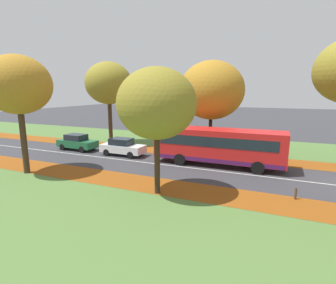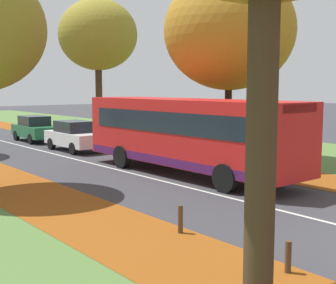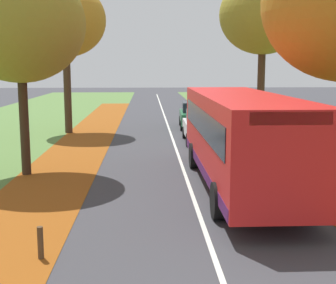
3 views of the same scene
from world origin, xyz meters
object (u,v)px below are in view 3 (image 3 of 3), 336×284
bus (240,135)px  car_white_lead (202,126)px  tree_left_near (19,24)px  tree_right_mid (263,15)px  tree_left_mid (65,21)px  car_green_following (194,115)px  bollard_third (40,243)px

bus → car_white_lead: bus is taller
tree_left_near → tree_right_mid: 15.81m
tree_right_mid → bus: 14.59m
tree_left_mid → car_green_following: size_ratio=1.99×
tree_right_mid → car_green_following: 7.27m
bus → car_green_following: size_ratio=2.44×
car_white_lead → car_green_following: bearing=88.4°
tree_right_mid → bus: bearing=-106.3°
bollard_third → car_white_lead: bearing=71.2°
tree_left_near → bollard_third: 9.31m
bus → car_white_lead: bearing=91.1°
bus → tree_right_mid: bearing=73.7°
tree_left_near → car_white_lead: 10.96m
tree_right_mid → car_white_lead: tree_right_mid is taller
bus → car_green_following: bearing=90.1°
tree_left_near → tree_right_mid: tree_right_mid is taller
bollard_third → car_white_lead: 15.40m
bollard_third → tree_left_mid: bearing=97.5°
bollard_third → bus: bus is taller
tree_left_mid → bus: 15.48m
tree_left_near → bus: 8.41m
tree_left_near → tree_left_mid: 10.71m
bollard_third → car_green_following: bearing=75.7°
tree_left_near → bus: bearing=-15.5°
tree_right_mid → car_green_following: tree_right_mid is taller
car_white_lead → tree_right_mid: bearing=45.7°
tree_right_mid → car_green_following: bearing=159.1°
tree_right_mid → tree_left_mid: bearing=-177.7°
tree_left_near → bollard_third: (2.18, -7.57, -4.96)m
bollard_third → car_white_lead: (4.96, 14.57, 0.47)m
car_green_following → bollard_third: bearing=-104.3°
tree_left_mid → car_green_following: tree_left_mid is taller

